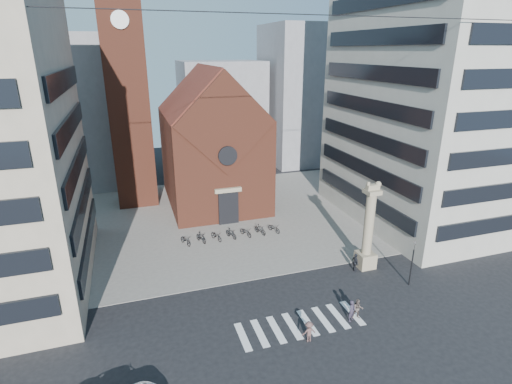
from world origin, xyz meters
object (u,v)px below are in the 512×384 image
(traffic_light, at_px, (412,262))
(scooter_0, at_px, (185,240))
(pedestrian_0, at_px, (352,311))
(pedestrian_1, at_px, (358,309))
(pedestrian_2, at_px, (355,262))
(lion_column, at_px, (368,234))

(traffic_light, xyz_separation_m, scooter_0, (-17.79, 13.92, -1.74))
(pedestrian_0, height_order, scooter_0, pedestrian_0)
(pedestrian_1, relative_size, pedestrian_2, 0.93)
(traffic_light, distance_m, pedestrian_0, 8.11)
(lion_column, height_order, traffic_light, lion_column)
(traffic_light, xyz_separation_m, pedestrian_2, (-3.34, 3.60, -1.38))
(pedestrian_2, relative_size, scooter_0, 0.95)
(lion_column, bearing_deg, pedestrian_2, -163.36)
(scooter_0, bearing_deg, pedestrian_1, -80.03)
(lion_column, bearing_deg, pedestrian_0, -129.14)
(pedestrian_0, xyz_separation_m, scooter_0, (-10.29, 16.69, -0.33))
(pedestrian_2, xyz_separation_m, scooter_0, (-14.44, 10.33, -0.35))
(pedestrian_2, bearing_deg, traffic_light, -132.95)
(lion_column, xyz_separation_m, traffic_light, (1.99, -4.00, -1.17))
(traffic_light, bearing_deg, scooter_0, 141.94)
(traffic_light, relative_size, pedestrian_1, 2.55)
(pedestrian_0, bearing_deg, traffic_light, -7.57)
(pedestrian_1, height_order, pedestrian_2, pedestrian_2)
(scooter_0, bearing_deg, lion_column, -55.40)
(pedestrian_0, relative_size, pedestrian_1, 1.04)
(pedestrian_0, xyz_separation_m, pedestrian_1, (0.58, 0.09, -0.04))
(traffic_light, distance_m, scooter_0, 22.65)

